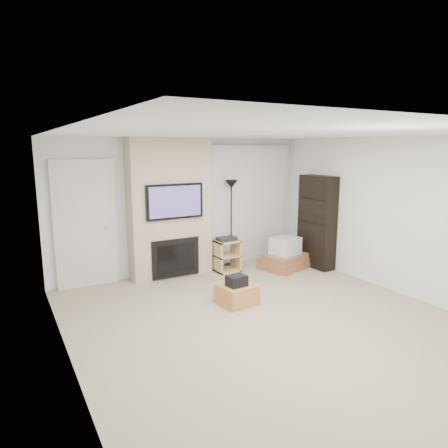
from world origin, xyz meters
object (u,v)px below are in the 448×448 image
av_stand (227,253)px  box_stack (285,256)px  floor_lamp (231,199)px  ottoman (237,294)px  bookshelf (317,222)px

av_stand → box_stack: size_ratio=0.63×
floor_lamp → av_stand: (-0.25, -0.25, -1.00)m
floor_lamp → av_stand: size_ratio=2.59×
ottoman → bookshelf: size_ratio=0.28×
av_stand → bookshelf: (1.68, -0.62, 0.55)m
box_stack → bookshelf: bearing=-20.0°
floor_lamp → box_stack: bearing=-38.0°
ottoman → box_stack: (1.79, 1.10, 0.08)m
av_stand → box_stack: av_stand is taller
bookshelf → floor_lamp: bearing=148.7°
floor_lamp → box_stack: 1.54m
ottoman → av_stand: size_ratio=0.76×
floor_lamp → box_stack: (0.84, -0.65, -1.12)m
av_stand → bookshelf: 1.88m
av_stand → floor_lamp: bearing=45.3°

